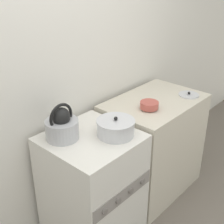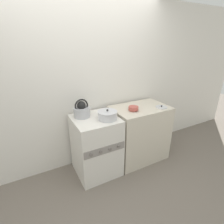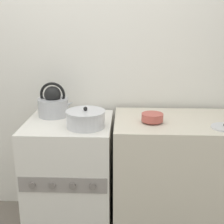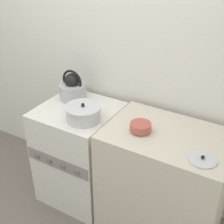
% 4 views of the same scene
% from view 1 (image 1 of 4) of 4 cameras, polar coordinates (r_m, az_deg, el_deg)
% --- Properties ---
extents(wall_back, '(7.00, 0.06, 2.50)m').
position_cam_1_polar(wall_back, '(2.30, -10.79, 6.35)').
color(wall_back, silver).
rests_on(wall_back, ground_plane).
extents(stove, '(0.62, 0.63, 0.90)m').
position_cam_1_polar(stove, '(2.44, -3.58, -13.65)').
color(stove, silver).
rests_on(stove, ground_plane).
extents(counter, '(0.89, 0.61, 0.92)m').
position_cam_1_polar(counter, '(2.92, 7.40, -6.10)').
color(counter, beige).
rests_on(counter, ground_plane).
extents(kettle, '(0.28, 0.23, 0.26)m').
position_cam_1_polar(kettle, '(2.15, -9.10, -2.51)').
color(kettle, '#B2B2B7').
rests_on(kettle, stove).
extents(cooking_pot, '(0.27, 0.27, 0.14)m').
position_cam_1_polar(cooking_pot, '(2.18, 0.68, -2.86)').
color(cooking_pot, silver).
rests_on(cooking_pot, stove).
extents(enamel_bowl, '(0.15, 0.15, 0.06)m').
position_cam_1_polar(enamel_bowl, '(2.52, 6.83, 1.27)').
color(enamel_bowl, '#B75147').
rests_on(enamel_bowl, counter).
extents(loose_pot_lid, '(0.18, 0.18, 0.03)m').
position_cam_1_polar(loose_pot_lid, '(2.86, 13.87, 3.08)').
color(loose_pot_lid, silver).
rests_on(loose_pot_lid, counter).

